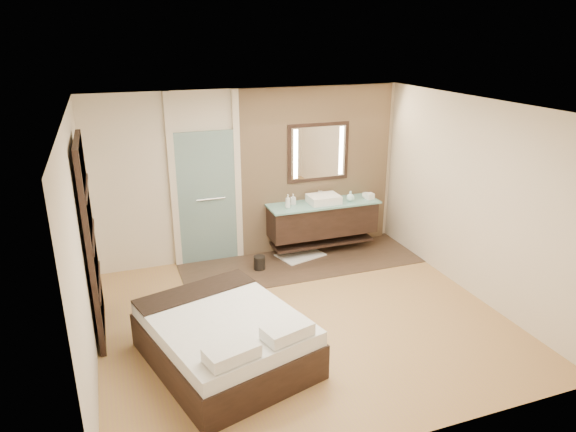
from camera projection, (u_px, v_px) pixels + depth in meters
name	position (u px, v px, depth m)	size (l,w,h in m)	color
floor	(303.00, 319.00, 6.62)	(5.00, 5.00, 0.00)	#A78146
tile_strip	(301.00, 262.00, 8.23)	(3.80, 1.30, 0.01)	#382A1E
stone_wall	(317.00, 169.00, 8.47)	(2.60, 0.08, 2.70)	tan
vanity	(323.00, 219.00, 8.47)	(1.85, 0.55, 0.88)	black
mirror_unit	(318.00, 152.00, 8.32)	(1.06, 0.04, 0.96)	black
frosted_door	(207.00, 193.00, 7.95)	(1.10, 0.12, 2.70)	#A7D3D1
shoji_partition	(91.00, 240.00, 5.97)	(0.06, 1.20, 2.40)	black
bed	(225.00, 338.00, 5.68)	(1.93, 2.18, 0.71)	black
bath_mat	(300.00, 255.00, 8.47)	(0.72, 0.50, 0.02)	silver
waste_bin	(259.00, 263.00, 7.96)	(0.18, 0.18, 0.22)	black
tissue_box	(370.00, 196.00, 8.53)	(0.12, 0.12, 0.10)	white
soap_bottle_a	(288.00, 201.00, 8.09)	(0.08, 0.08, 0.22)	silver
soap_bottle_b	(293.00, 199.00, 8.26)	(0.08, 0.08, 0.18)	#B2B2B2
soap_bottle_c	(350.00, 196.00, 8.43)	(0.13, 0.13, 0.17)	#C2F4F2
cup	(366.00, 195.00, 8.59)	(0.11, 0.11, 0.09)	white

